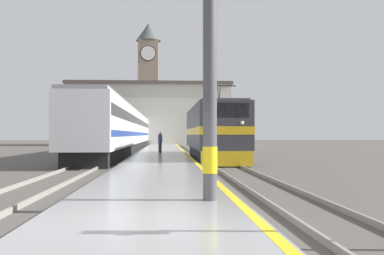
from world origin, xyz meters
name	(u,v)px	position (x,y,z in m)	size (l,w,h in m)	color
ground_plane	(162,155)	(0.00, 30.00, 0.00)	(200.00, 200.00, 0.00)	#514C47
platform	(161,157)	(0.00, 25.00, 0.15)	(4.05, 140.00, 0.30)	#999999
rail_track_near	(209,158)	(3.53, 25.00, 0.03)	(2.84, 140.00, 0.16)	#514C47
rail_track_far	(108,158)	(-3.84, 25.00, 0.03)	(2.83, 140.00, 0.16)	#514C47
locomotive_train	(213,132)	(3.53, 22.67, 1.93)	(2.92, 14.61, 4.75)	black
passenger_train	(125,130)	(-3.84, 37.94, 2.24)	(2.92, 47.92, 4.18)	black
catenary_mast	(212,10)	(1.35, 2.11, 4.57)	(2.55, 0.33, 8.72)	#4C4C51
person_on_platform	(160,142)	(-0.14, 28.36, 1.19)	(0.34, 0.34, 1.69)	#23232D
clock_tower	(148,80)	(-2.83, 74.00, 11.79)	(4.54, 4.54, 22.10)	gray
station_building	(150,114)	(-2.27, 66.25, 5.08)	(26.21, 9.97, 10.11)	beige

